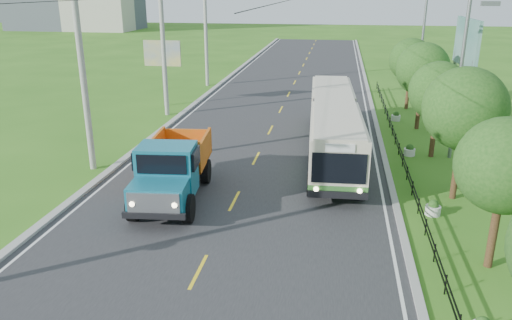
% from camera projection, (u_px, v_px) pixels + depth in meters
% --- Properties ---
extents(ground, '(240.00, 240.00, 0.00)m').
position_uv_depth(ground, '(198.00, 272.00, 16.93)').
color(ground, '#306818').
rests_on(ground, ground).
extents(road, '(14.00, 120.00, 0.02)m').
position_uv_depth(road, '(274.00, 122.00, 35.56)').
color(road, '#28282B').
rests_on(road, ground).
extents(curb_left, '(0.40, 120.00, 0.15)m').
position_uv_depth(curb_left, '(177.00, 118.00, 36.65)').
color(curb_left, '#9E9E99').
rests_on(curb_left, ground).
extents(curb_right, '(0.30, 120.00, 0.10)m').
position_uv_depth(curb_right, '(377.00, 126.00, 34.45)').
color(curb_right, '#9E9E99').
rests_on(curb_right, ground).
extents(edge_line_left, '(0.12, 120.00, 0.00)m').
position_uv_depth(edge_line_left, '(184.00, 119.00, 36.58)').
color(edge_line_left, silver).
rests_on(edge_line_left, road).
extents(edge_line_right, '(0.12, 120.00, 0.00)m').
position_uv_depth(edge_line_right, '(369.00, 126.00, 34.54)').
color(edge_line_right, silver).
rests_on(edge_line_right, road).
extents(centre_dash, '(0.12, 2.20, 0.00)m').
position_uv_depth(centre_dash, '(198.00, 271.00, 16.92)').
color(centre_dash, yellow).
rests_on(centre_dash, road).
extents(railing_right, '(0.04, 40.00, 0.60)m').
position_uv_depth(railing_right, '(399.00, 150.00, 28.65)').
color(railing_right, black).
rests_on(railing_right, ground).
extents(pole_near, '(3.51, 0.32, 10.00)m').
position_uv_depth(pole_near, '(83.00, 73.00, 24.92)').
color(pole_near, gray).
rests_on(pole_near, ground).
extents(pole_mid, '(3.51, 0.32, 10.00)m').
position_uv_depth(pole_mid, '(164.00, 46.00, 36.10)').
color(pole_mid, gray).
rests_on(pole_mid, ground).
extents(pole_far, '(3.51, 0.32, 10.00)m').
position_uv_depth(pole_far, '(206.00, 32.00, 47.28)').
color(pole_far, gray).
rests_on(pole_far, ground).
extents(tree_second, '(3.18, 3.26, 5.30)m').
position_uv_depth(tree_second, '(505.00, 170.00, 16.25)').
color(tree_second, '#382314').
rests_on(tree_second, ground).
extents(tree_third, '(3.60, 3.62, 6.00)m').
position_uv_depth(tree_third, '(465.00, 113.00, 21.69)').
color(tree_third, '#382314').
rests_on(tree_third, ground).
extents(tree_fourth, '(3.24, 3.31, 5.40)m').
position_uv_depth(tree_fourth, '(439.00, 94.00, 27.41)').
color(tree_fourth, '#382314').
rests_on(tree_fourth, ground).
extents(tree_fifth, '(3.48, 3.52, 5.80)m').
position_uv_depth(tree_fifth, '(423.00, 72.00, 32.92)').
color(tree_fifth, '#382314').
rests_on(tree_fifth, ground).
extents(tree_back, '(3.30, 3.36, 5.50)m').
position_uv_depth(tree_back, '(411.00, 62.00, 38.57)').
color(tree_back, '#382314').
rests_on(tree_back, ground).
extents(streetlight_mid, '(3.02, 0.20, 9.07)m').
position_uv_depth(streetlight_mid, '(458.00, 71.00, 26.73)').
color(streetlight_mid, slate).
rests_on(streetlight_mid, ground).
extents(streetlight_far, '(3.02, 0.20, 9.07)m').
position_uv_depth(streetlight_far, '(420.00, 43.00, 39.77)').
color(streetlight_far, slate).
rests_on(streetlight_far, ground).
extents(planter_near, '(0.64, 0.64, 0.67)m').
position_uv_depth(planter_near, '(433.00, 208.00, 21.10)').
color(planter_near, silver).
rests_on(planter_near, ground).
extents(planter_mid, '(0.64, 0.64, 0.67)m').
position_uv_depth(planter_mid, '(410.00, 151.00, 28.56)').
color(planter_mid, silver).
rests_on(planter_mid, ground).
extents(planter_far, '(0.64, 0.64, 0.67)m').
position_uv_depth(planter_far, '(396.00, 117.00, 36.01)').
color(planter_far, silver).
rests_on(planter_far, ground).
extents(billboard_left, '(3.00, 0.20, 5.20)m').
position_uv_depth(billboard_left, '(163.00, 58.00, 39.49)').
color(billboard_left, slate).
rests_on(billboard_left, ground).
extents(billboard_right, '(0.24, 6.00, 7.30)m').
position_uv_depth(billboard_right, '(466.00, 50.00, 31.92)').
color(billboard_right, slate).
rests_on(billboard_right, ground).
extents(bus, '(3.33, 16.06, 3.08)m').
position_uv_depth(bus, '(333.00, 122.00, 28.50)').
color(bus, '#336C2B').
rests_on(bus, ground).
extents(dump_truck, '(3.19, 6.95, 2.83)m').
position_uv_depth(dump_truck, '(172.00, 165.00, 22.31)').
color(dump_truck, '#166E87').
rests_on(dump_truck, ground).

